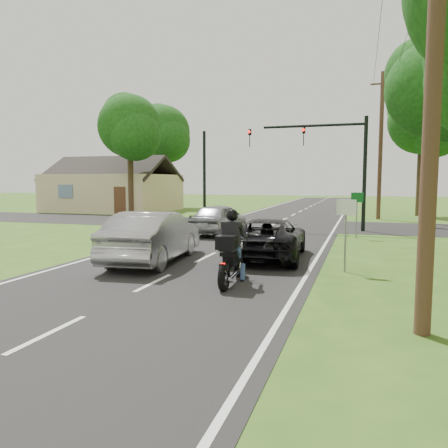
% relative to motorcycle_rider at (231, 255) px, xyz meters
% --- Properties ---
extents(ground, '(140.00, 140.00, 0.00)m').
position_rel_motorcycle_rider_xyz_m(ground, '(-1.97, -0.51, -0.78)').
color(ground, '#325417').
rests_on(ground, ground).
extents(road, '(8.00, 100.00, 0.01)m').
position_rel_motorcycle_rider_xyz_m(road, '(-1.97, 9.49, -0.77)').
color(road, black).
rests_on(road, ground).
extents(cross_road, '(60.00, 7.00, 0.01)m').
position_rel_motorcycle_rider_xyz_m(cross_road, '(-1.97, 15.49, -0.77)').
color(cross_road, black).
rests_on(cross_road, ground).
extents(motorcycle_rider, '(0.65, 2.29, 1.98)m').
position_rel_motorcycle_rider_xyz_m(motorcycle_rider, '(0.00, 0.00, 0.00)').
color(motorcycle_rider, black).
rests_on(motorcycle_rider, ground).
extents(dark_suv, '(2.62, 5.10, 1.38)m').
position_rel_motorcycle_rider_xyz_m(dark_suv, '(0.14, 4.05, -0.08)').
color(dark_suv, black).
rests_on(dark_suv, road).
extents(silver_sedan, '(2.27, 5.20, 1.66)m').
position_rel_motorcycle_rider_xyz_m(silver_sedan, '(-3.31, 2.18, 0.07)').
color(silver_sedan, '#9F9FA3').
rests_on(silver_sedan, road).
extents(silver_suv, '(2.02, 4.56, 1.52)m').
position_rel_motorcycle_rider_xyz_m(silver_suv, '(-3.65, 10.02, -0.00)').
color(silver_suv, '#92949A').
rests_on(silver_suv, road).
extents(traffic_signal, '(6.38, 0.44, 6.00)m').
position_rel_motorcycle_rider_xyz_m(traffic_signal, '(1.37, 13.49, 3.36)').
color(traffic_signal, black).
rests_on(traffic_signal, ground).
extents(signal_pole_far, '(0.20, 0.20, 6.00)m').
position_rel_motorcycle_rider_xyz_m(signal_pole_far, '(-7.17, 17.49, 2.22)').
color(signal_pole_far, black).
rests_on(signal_pole_far, ground).
extents(utility_pole_near, '(1.60, 0.28, 10.00)m').
position_rel_motorcycle_rider_xyz_m(utility_pole_near, '(4.23, -2.51, 4.31)').
color(utility_pole_near, brown).
rests_on(utility_pole_near, ground).
extents(utility_pole_far, '(1.60, 0.28, 10.00)m').
position_rel_motorcycle_rider_xyz_m(utility_pole_far, '(4.23, 21.49, 4.31)').
color(utility_pole_far, brown).
rests_on(utility_pole_far, ground).
extents(sign_white, '(0.55, 0.07, 2.12)m').
position_rel_motorcycle_rider_xyz_m(sign_white, '(2.73, 2.47, 0.82)').
color(sign_white, slate).
rests_on(sign_white, ground).
extents(sign_green, '(0.55, 0.07, 2.12)m').
position_rel_motorcycle_rider_xyz_m(sign_green, '(2.93, 10.47, 0.82)').
color(sign_green, slate).
rests_on(sign_green, ground).
extents(tree_row_d, '(5.76, 5.58, 10.45)m').
position_rel_motorcycle_rider_xyz_m(tree_row_d, '(7.14, 16.25, 6.66)').
color(tree_row_d, '#332316').
rests_on(tree_row_d, ground).
extents(tree_row_e, '(5.28, 5.12, 9.61)m').
position_rel_motorcycle_rider_xyz_m(tree_row_e, '(7.51, 25.27, 6.06)').
color(tree_row_e, '#332316').
rests_on(tree_row_e, ground).
extents(tree_left_near, '(5.12, 4.96, 9.22)m').
position_rel_motorcycle_rider_xyz_m(tree_left_near, '(-13.70, 19.27, 5.76)').
color(tree_left_near, '#332316').
rests_on(tree_left_near, ground).
extents(tree_left_far, '(5.76, 5.58, 10.14)m').
position_rel_motorcycle_rider_xyz_m(tree_left_far, '(-15.66, 29.25, 6.36)').
color(tree_left_far, '#332316').
rests_on(tree_left_far, ground).
extents(house, '(10.20, 8.00, 4.84)m').
position_rel_motorcycle_rider_xyz_m(house, '(-17.97, 23.49, 0.99)').
color(house, '#C3B587').
rests_on(house, ground).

